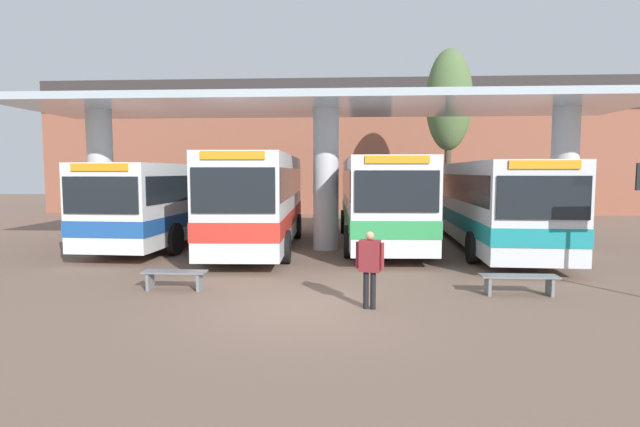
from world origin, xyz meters
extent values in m
plane|color=#755B4C|center=(0.00, 0.00, 0.00)|extent=(100.00, 100.00, 0.00)
cube|color=brown|center=(0.00, 22.83, 4.45)|extent=(40.00, 0.50, 8.89)
cube|color=#332D2D|center=(0.00, 22.83, 7.83)|extent=(40.00, 0.58, 2.13)
cylinder|color=silver|center=(-8.38, 7.72, 2.54)|extent=(0.92, 0.92, 5.07)
cylinder|color=silver|center=(0.00, 7.72, 2.54)|extent=(0.92, 0.92, 5.07)
cylinder|color=silver|center=(8.38, 7.72, 2.54)|extent=(0.92, 0.92, 5.07)
cube|color=#A8B7C1|center=(0.00, 7.72, 5.19)|extent=(21.76, 5.84, 0.24)
cube|color=white|center=(-6.17, 9.93, 1.73)|extent=(3.09, 12.12, 2.74)
cube|color=black|center=(-6.17, 9.93, 2.25)|extent=(3.10, 11.64, 0.88)
cube|color=#1E519E|center=(-6.17, 9.93, 1.11)|extent=(3.13, 12.16, 0.49)
cube|color=black|center=(-6.45, 3.90, 2.14)|extent=(2.33, 0.17, 1.10)
cube|color=orange|center=(-6.45, 3.90, 2.96)|extent=(1.77, 0.13, 0.22)
cylinder|color=black|center=(-7.61, 6.27, 0.55)|extent=(0.33, 1.11, 1.09)
cylinder|color=black|center=(-5.08, 6.15, 0.55)|extent=(0.33, 1.11, 1.09)
cylinder|color=black|center=(-7.28, 13.29, 0.55)|extent=(0.33, 1.11, 1.09)
cylinder|color=black|center=(-4.75, 13.18, 0.55)|extent=(0.33, 1.11, 1.09)
cube|color=silver|center=(-2.45, 7.84, 1.87)|extent=(2.89, 10.14, 3.07)
cube|color=black|center=(-2.45, 7.84, 2.45)|extent=(2.91, 9.74, 0.98)
cube|color=red|center=(-2.45, 7.84, 1.18)|extent=(2.93, 10.18, 0.55)
cube|color=black|center=(-2.23, 2.80, 2.33)|extent=(2.25, 0.16, 1.23)
cube|color=orange|center=(-2.23, 2.80, 3.26)|extent=(1.71, 0.13, 0.22)
cylinder|color=black|center=(-3.54, 4.68, 0.52)|extent=(0.33, 1.05, 1.04)
cylinder|color=black|center=(-1.09, 4.79, 0.52)|extent=(0.33, 1.05, 1.04)
cylinder|color=black|center=(-3.80, 10.55, 0.52)|extent=(0.33, 1.05, 1.04)
cylinder|color=black|center=(-1.35, 10.66, 0.52)|extent=(0.33, 1.05, 1.04)
cube|color=silver|center=(2.00, 9.40, 1.83)|extent=(2.98, 11.14, 2.96)
cube|color=black|center=(2.00, 9.40, 2.39)|extent=(3.00, 10.70, 0.95)
cube|color=#2D934C|center=(2.00, 9.40, 1.16)|extent=(3.02, 11.18, 0.53)
cube|color=black|center=(2.20, 3.85, 2.27)|extent=(2.38, 0.14, 1.18)
cube|color=orange|center=(2.20, 3.85, 3.17)|extent=(1.81, 0.11, 0.22)
cylinder|color=black|center=(0.83, 5.93, 0.54)|extent=(0.32, 1.09, 1.08)
cylinder|color=black|center=(3.42, 6.03, 0.54)|extent=(0.32, 1.09, 1.08)
cylinder|color=black|center=(0.60, 12.39, 0.54)|extent=(0.32, 1.09, 1.08)
cylinder|color=black|center=(3.19, 12.49, 0.54)|extent=(0.32, 1.09, 1.08)
cube|color=silver|center=(6.06, 8.86, 1.73)|extent=(2.98, 12.17, 2.82)
cube|color=black|center=(6.06, 8.86, 2.27)|extent=(3.00, 11.69, 0.90)
cube|color=teal|center=(6.06, 8.86, 1.10)|extent=(3.02, 12.21, 0.51)
cube|color=black|center=(5.84, 2.79, 2.16)|extent=(2.34, 0.14, 1.13)
cube|color=orange|center=(5.84, 2.79, 3.01)|extent=(1.78, 0.11, 0.22)
cylinder|color=black|center=(4.65, 5.16, 0.50)|extent=(0.32, 1.00, 0.99)
cylinder|color=black|center=(7.19, 5.07, 0.50)|extent=(0.32, 1.00, 0.99)
cylinder|color=black|center=(4.91, 12.22, 0.50)|extent=(0.32, 1.00, 0.99)
cylinder|color=black|center=(7.45, 12.13, 0.50)|extent=(0.32, 1.00, 0.99)
cube|color=slate|center=(-3.30, 1.20, 0.44)|extent=(1.52, 0.44, 0.04)
cube|color=slate|center=(-3.90, 1.20, 0.21)|extent=(0.07, 0.37, 0.42)
cube|color=slate|center=(-2.69, 1.20, 0.21)|extent=(0.07, 0.37, 0.42)
cube|color=slate|center=(4.76, 1.20, 0.44)|extent=(1.74, 0.44, 0.04)
cube|color=slate|center=(4.06, 1.20, 0.21)|extent=(0.07, 0.37, 0.42)
cube|color=slate|center=(5.46, 1.20, 0.21)|extent=(0.07, 0.37, 0.42)
cylinder|color=black|center=(1.22, -0.14, 0.39)|extent=(0.14, 0.14, 0.78)
cylinder|color=black|center=(1.37, -0.17, 0.39)|extent=(0.14, 0.14, 0.78)
cube|color=maroon|center=(1.29, -0.16, 1.11)|extent=(0.47, 0.32, 0.65)
sphere|color=tan|center=(1.29, -0.16, 1.52)|extent=(0.18, 0.18, 0.18)
cylinder|color=maroon|center=(1.05, -0.10, 1.11)|extent=(0.10, 0.10, 0.55)
cylinder|color=maroon|center=(1.54, -0.22, 1.11)|extent=(0.10, 0.10, 0.55)
cylinder|color=#473A2B|center=(6.00, 16.47, 2.55)|extent=(0.35, 0.35, 5.11)
ellipsoid|color=#516B3D|center=(6.00, 16.47, 6.56)|extent=(2.39, 2.39, 5.26)
camera|label=1|loc=(0.90, -10.30, 2.83)|focal=28.00mm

